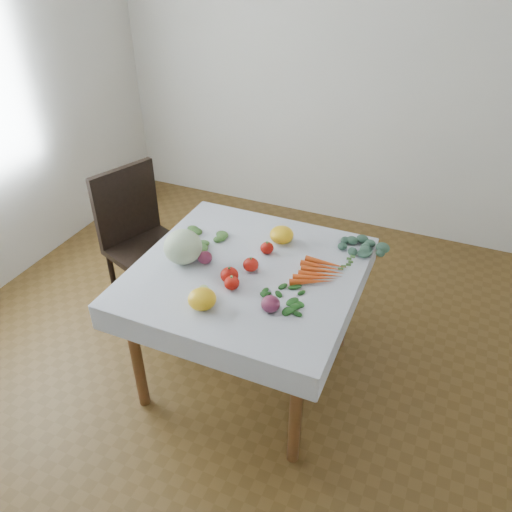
% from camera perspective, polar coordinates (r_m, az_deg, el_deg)
% --- Properties ---
extents(ground, '(4.00, 4.00, 0.00)m').
position_cam_1_polar(ground, '(3.07, -0.88, -12.99)').
color(ground, brown).
extents(back_wall, '(4.00, 0.04, 2.70)m').
position_cam_1_polar(back_wall, '(4.09, 11.24, 20.93)').
color(back_wall, silver).
rests_on(back_wall, ground).
extents(table, '(1.00, 1.00, 0.75)m').
position_cam_1_polar(table, '(2.63, -1.01, -3.30)').
color(table, brown).
rests_on(table, ground).
extents(tablecloth, '(1.12, 1.12, 0.01)m').
position_cam_1_polar(tablecloth, '(2.57, -1.03, -1.55)').
color(tablecloth, silver).
rests_on(tablecloth, table).
extents(chair, '(0.58, 0.58, 0.99)m').
position_cam_1_polar(chair, '(3.30, -13.15, 2.48)').
color(chair, black).
rests_on(chair, ground).
extents(cabbage, '(0.26, 0.26, 0.18)m').
position_cam_1_polar(cabbage, '(2.60, -8.35, 1.04)').
color(cabbage, '#B1C1A1').
rests_on(cabbage, tablecloth).
extents(tomato_a, '(0.09, 0.09, 0.06)m').
position_cam_1_polar(tomato_a, '(2.67, 1.26, 0.93)').
color(tomato_a, '#B0130B').
rests_on(tomato_a, tablecloth).
extents(tomato_b, '(0.08, 0.08, 0.07)m').
position_cam_1_polar(tomato_b, '(2.54, -0.60, -0.99)').
color(tomato_b, '#B0130B').
rests_on(tomato_b, tablecloth).
extents(tomato_c, '(0.11, 0.11, 0.08)m').
position_cam_1_polar(tomato_c, '(2.46, -3.05, -2.20)').
color(tomato_c, '#B0130B').
rests_on(tomato_c, tablecloth).
extents(tomato_d, '(0.09, 0.09, 0.07)m').
position_cam_1_polar(tomato_d, '(2.42, -2.79, -3.09)').
color(tomato_d, '#B0130B').
rests_on(tomato_d, tablecloth).
extents(heirloom_back, '(0.15, 0.15, 0.09)m').
position_cam_1_polar(heirloom_back, '(2.76, 2.96, 2.44)').
color(heirloom_back, yellow).
rests_on(heirloom_back, tablecloth).
extents(heirloom_front, '(0.14, 0.14, 0.09)m').
position_cam_1_polar(heirloom_front, '(2.31, -6.18, -4.91)').
color(heirloom_front, yellow).
rests_on(heirloom_front, tablecloth).
extents(onion_a, '(0.08, 0.08, 0.07)m').
position_cam_1_polar(onion_a, '(2.61, -5.85, -0.18)').
color(onion_a, '#541838').
rests_on(onion_a, tablecloth).
extents(onion_b, '(0.10, 0.10, 0.08)m').
position_cam_1_polar(onion_b, '(2.29, 1.67, -5.49)').
color(onion_b, '#541838').
rests_on(onion_b, tablecloth).
extents(tomatillo_cluster, '(0.07, 0.11, 0.04)m').
position_cam_1_polar(tomatillo_cluster, '(2.37, -5.97, -4.52)').
color(tomatillo_cluster, '#AACB75').
rests_on(tomatillo_cluster, tablecloth).
extents(carrot_bunch, '(0.23, 0.26, 0.03)m').
position_cam_1_polar(carrot_bunch, '(2.54, 7.28, -1.86)').
color(carrot_bunch, '#E65919').
rests_on(carrot_bunch, tablecloth).
extents(kale_bunch, '(0.26, 0.26, 0.04)m').
position_cam_1_polar(kale_bunch, '(2.80, 11.80, 1.57)').
color(kale_bunch, '#335445').
rests_on(kale_bunch, tablecloth).
extents(basil_bunch, '(0.25, 0.20, 0.01)m').
position_cam_1_polar(basil_bunch, '(2.38, 2.95, -4.59)').
color(basil_bunch, '#1A4D18').
rests_on(basil_bunch, tablecloth).
extents(dill_bunch, '(0.22, 0.22, 0.03)m').
position_cam_1_polar(dill_bunch, '(2.78, -6.16, 1.74)').
color(dill_bunch, '#4E7435').
rests_on(dill_bunch, tablecloth).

